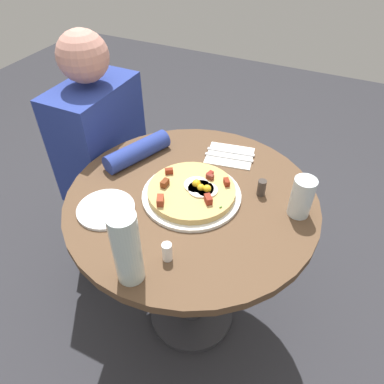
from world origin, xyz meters
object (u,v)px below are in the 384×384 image
pepper_shaker (262,188)px  fork (231,152)px  person_seated (107,173)px  salt_shaker (167,252)px  bread_plate (106,209)px  knife (229,157)px  water_bottle (127,248)px  dining_table (192,232)px  water_glass (302,197)px  pizza_plate (192,196)px  breakfast_pizza (193,191)px

pepper_shaker → fork: bearing=44.5°
person_seated → salt_shaker: bearing=-128.8°
bread_plate → knife: (0.42, -0.25, 0.00)m
knife → pepper_shaker: size_ratio=3.17×
bread_plate → salt_shaker: (-0.08, -0.27, 0.02)m
water_bottle → salt_shaker: water_bottle is taller
pepper_shaker → salt_shaker: bearing=157.5°
person_seated → knife: bearing=-85.8°
salt_shaker → water_bottle: bearing=146.6°
dining_table → water_glass: water_glass is taller
bread_plate → salt_shaker: 0.28m
dining_table → pizza_plate: 0.18m
person_seated → knife: 0.61m
fork → water_glass: water_glass is taller
fork → salt_shaker: (-0.54, -0.02, 0.02)m
salt_shaker → pepper_shaker: 0.40m
pizza_plate → person_seated: bearing=68.7°
bread_plate → pepper_shaker: size_ratio=3.20×
knife → pepper_shaker: pepper_shaker is taller
dining_table → knife: 0.31m
water_bottle → pepper_shaker: bearing=-24.8°
fork → pepper_shaker: pepper_shaker is taller
fork → water_bottle: (-0.63, 0.04, 0.10)m
breakfast_pizza → bread_plate: (-0.17, 0.22, -0.02)m
salt_shaker → pepper_shaker: salt_shaker is taller
water_glass → pizza_plate: bearing=102.8°
pizza_plate → bread_plate: (-0.17, 0.22, -0.00)m
knife → fork: bearing=-90.0°
water_bottle → pepper_shaker: (0.46, -0.21, -0.08)m
breakfast_pizza → fork: breakfast_pizza is taller
water_glass → dining_table: bearing=102.4°
pizza_plate → bread_plate: 0.28m
bread_plate → water_bottle: water_bottle is taller
water_glass → pepper_shaker: size_ratio=2.33×
fork → salt_shaker: size_ratio=3.09×
water_bottle → breakfast_pizza: bearing=-2.4°
dining_table → fork: fork is taller
dining_table → water_glass: (0.07, -0.33, 0.24)m
knife → salt_shaker: size_ratio=3.09×
water_glass → pepper_shaker: 0.14m
dining_table → bread_plate: bearing=129.0°
fork → salt_shaker: 0.54m
dining_table → person_seated: person_seated is taller
breakfast_pizza → fork: (0.28, -0.02, -0.02)m
fork → water_glass: 0.37m
dining_table → water_bottle: bearing=178.5°
pepper_shaker → water_bottle: bearing=155.2°
breakfast_pizza → water_bottle: size_ratio=1.28×
dining_table → pizza_plate: bearing=-111.9°
breakfast_pizza → knife: (0.25, -0.03, -0.02)m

